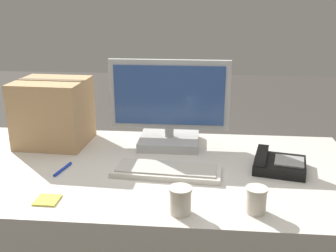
{
  "coord_description": "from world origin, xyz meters",
  "views": [
    {
      "loc": [
        0.23,
        -1.52,
        1.43
      ],
      "look_at": [
        0.08,
        0.11,
        0.89
      ],
      "focal_mm": 42.0,
      "sensor_mm": 36.0,
      "label": 1
    }
  ],
  "objects": [
    {
      "name": "cardboard_box",
      "position": [
        -0.49,
        0.25,
        0.9
      ],
      "size": [
        0.34,
        0.3,
        0.32
      ],
      "rotation": [
        0.0,
        0.0,
        -0.05
      ],
      "color": "tan",
      "rests_on": "office_desk"
    },
    {
      "name": "paper_cup_left",
      "position": [
        0.17,
        -0.36,
        0.79
      ],
      "size": [
        0.08,
        0.08,
        0.09
      ],
      "color": "beige",
      "rests_on": "office_desk"
    },
    {
      "name": "keyboard",
      "position": [
        0.09,
        -0.06,
        0.75
      ],
      "size": [
        0.45,
        0.19,
        0.03
      ],
      "rotation": [
        0.0,
        0.0,
        -0.07
      ],
      "color": "beige",
      "rests_on": "office_desk"
    },
    {
      "name": "desk_phone",
      "position": [
        0.55,
        0.02,
        0.77
      ],
      "size": [
        0.24,
        0.23,
        0.07
      ],
      "rotation": [
        0.0,
        0.0,
        -0.22
      ],
      "color": "black",
      "rests_on": "office_desk"
    },
    {
      "name": "pen_marker",
      "position": [
        -0.34,
        -0.07,
        0.75
      ],
      "size": [
        0.04,
        0.13,
        0.01
      ],
      "rotation": [
        0.0,
        0.0,
        4.52
      ],
      "color": "#1933B2",
      "rests_on": "office_desk"
    },
    {
      "name": "sticky_note_pad",
      "position": [
        -0.31,
        -0.32,
        0.74
      ],
      "size": [
        0.08,
        0.08,
        0.01
      ],
      "color": "#E5DB4C",
      "rests_on": "office_desk"
    },
    {
      "name": "paper_cup_right",
      "position": [
        0.42,
        -0.33,
        0.79
      ],
      "size": [
        0.07,
        0.07,
        0.09
      ],
      "color": "beige",
      "rests_on": "office_desk"
    },
    {
      "name": "office_desk",
      "position": [
        0.0,
        0.0,
        0.37
      ],
      "size": [
        1.8,
        0.9,
        0.74
      ],
      "color": "beige",
      "rests_on": "ground_plane"
    },
    {
      "name": "monitor",
      "position": [
        0.07,
        0.27,
        0.91
      ],
      "size": [
        0.57,
        0.25,
        0.42
      ],
      "color": "#B7B7B7",
      "rests_on": "office_desk"
    }
  ]
}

